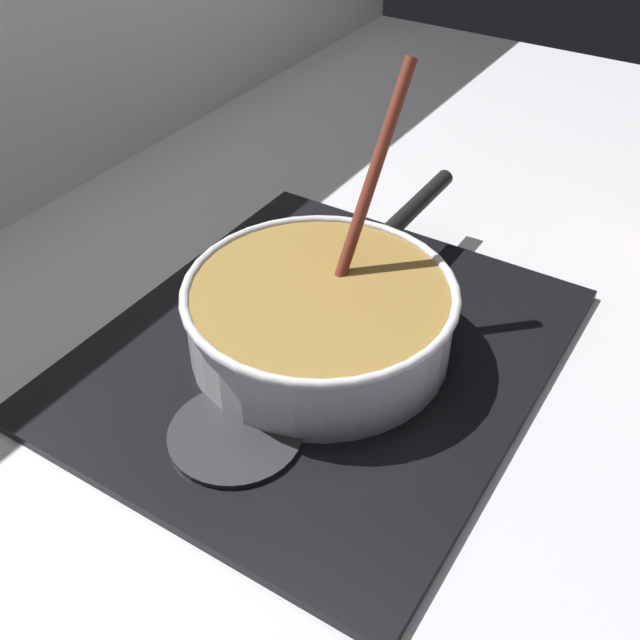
% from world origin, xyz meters
% --- Properties ---
extents(ground, '(2.40, 1.60, 0.04)m').
position_xyz_m(ground, '(0.00, 0.00, -0.02)').
color(ground, '#B7B7BC').
extents(hob_plate, '(0.56, 0.48, 0.01)m').
position_xyz_m(hob_plate, '(0.06, 0.24, 0.01)').
color(hob_plate, black).
rests_on(hob_plate, ground).
extents(burner_ring, '(0.17, 0.17, 0.01)m').
position_xyz_m(burner_ring, '(0.06, 0.24, 0.02)').
color(burner_ring, '#592D0C').
rests_on(burner_ring, hob_plate).
extents(spare_burner, '(0.14, 0.14, 0.01)m').
position_xyz_m(spare_burner, '(-0.10, 0.24, 0.01)').
color(spare_burner, '#262628').
rests_on(spare_burner, hob_plate).
extents(cooking_pan, '(0.48, 0.31, 0.29)m').
position_xyz_m(cooking_pan, '(0.06, 0.24, 0.06)').
color(cooking_pan, silver).
rests_on(cooking_pan, hob_plate).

